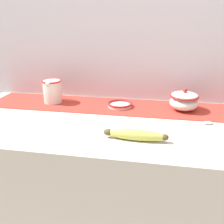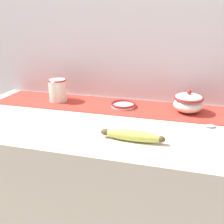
{
  "view_description": "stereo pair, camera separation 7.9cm",
  "coord_description": "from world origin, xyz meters",
  "px_view_note": "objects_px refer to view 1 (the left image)",
  "views": [
    {
      "loc": [
        0.15,
        -0.98,
        1.28
      ],
      "look_at": [
        -0.02,
        -0.03,
        0.91
      ],
      "focal_mm": 40.0,
      "sensor_mm": 36.0,
      "label": 1
    },
    {
      "loc": [
        0.23,
        -0.97,
        1.28
      ],
      "look_at": [
        -0.02,
        -0.03,
        0.91
      ],
      "focal_mm": 40.0,
      "sensor_mm": 36.0,
      "label": 2
    }
  ],
  "objects_px": {
    "sugar_bowl": "(184,101)",
    "spoon": "(206,123)",
    "cream_pitcher": "(52,91)",
    "banana": "(135,135)",
    "small_dish": "(120,104)"
  },
  "relations": [
    {
      "from": "cream_pitcher",
      "to": "spoon",
      "type": "distance_m",
      "value": 0.76
    },
    {
      "from": "spoon",
      "to": "sugar_bowl",
      "type": "bearing_deg",
      "value": 106.84
    },
    {
      "from": "cream_pitcher",
      "to": "small_dish",
      "type": "bearing_deg",
      "value": -1.22
    },
    {
      "from": "sugar_bowl",
      "to": "spoon",
      "type": "distance_m",
      "value": 0.18
    },
    {
      "from": "sugar_bowl",
      "to": "spoon",
      "type": "xyz_separation_m",
      "value": [
        0.08,
        -0.15,
        -0.04
      ]
    },
    {
      "from": "banana",
      "to": "spoon",
      "type": "height_order",
      "value": "banana"
    },
    {
      "from": "cream_pitcher",
      "to": "spoon",
      "type": "xyz_separation_m",
      "value": [
        0.74,
        -0.15,
        -0.06
      ]
    },
    {
      "from": "small_dish",
      "to": "sugar_bowl",
      "type": "bearing_deg",
      "value": 1.08
    },
    {
      "from": "small_dish",
      "to": "spoon",
      "type": "bearing_deg",
      "value": -20.83
    },
    {
      "from": "cream_pitcher",
      "to": "banana",
      "type": "xyz_separation_m",
      "value": [
        0.46,
        -0.35,
        -0.04
      ]
    },
    {
      "from": "cream_pitcher",
      "to": "banana",
      "type": "distance_m",
      "value": 0.58
    },
    {
      "from": "cream_pitcher",
      "to": "spoon",
      "type": "bearing_deg",
      "value": -11.79
    },
    {
      "from": "sugar_bowl",
      "to": "small_dish",
      "type": "bearing_deg",
      "value": -178.92
    },
    {
      "from": "cream_pitcher",
      "to": "sugar_bowl",
      "type": "xyz_separation_m",
      "value": [
        0.66,
        -0.0,
        -0.02
      ]
    },
    {
      "from": "sugar_bowl",
      "to": "small_dish",
      "type": "xyz_separation_m",
      "value": [
        -0.31,
        -0.01,
        -0.04
      ]
    }
  ]
}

